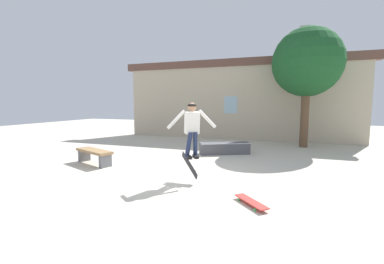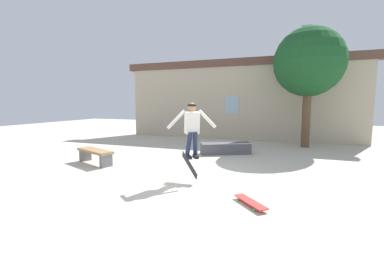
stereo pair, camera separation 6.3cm
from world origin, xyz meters
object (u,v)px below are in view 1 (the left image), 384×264
object	(u,v)px
skater	(192,125)
skateboard_flipping	(190,165)
skateboard_resting	(251,202)
skate_ledge	(225,148)
tree_right	(307,63)
park_bench	(94,154)

from	to	relation	value
skater	skateboard_flipping	bearing A→B (deg)	-54.52
skateboard_flipping	skateboard_resting	size ratio (longest dim) A/B	0.81
skateboard_flipping	skateboard_resting	distance (m)	1.95
skater	skateboard_resting	size ratio (longest dim) A/B	1.81
skate_ledge	skateboard_resting	xyz separation A→B (m)	(1.57, -4.72, -0.15)
skateboard_flipping	skater	bearing A→B (deg)	107.22
skateboard_resting	skate_ledge	bearing A→B (deg)	155.50
tree_right	skate_ledge	distance (m)	5.29
park_bench	skate_ledge	distance (m)	4.67
park_bench	skateboard_resting	bearing A→B (deg)	2.41
park_bench	skater	bearing A→B (deg)	11.15
tree_right	park_bench	bearing A→B (deg)	-138.49
tree_right	skateboard_flipping	world-z (taller)	tree_right
skater	skateboard_flipping	distance (m)	0.98
skateboard_resting	park_bench	bearing A→B (deg)	-151.16
skateboard_resting	tree_right	bearing A→B (deg)	126.61
park_bench	skateboard_resting	size ratio (longest dim) A/B	2.11
park_bench	skateboard_resting	xyz separation A→B (m)	(5.12, -1.69, -0.26)
tree_right	skate_ledge	bearing A→B (deg)	-137.14
skateboard_flipping	skateboard_resting	xyz separation A→B (m)	(1.63, -1.01, -0.34)
skater	tree_right	bearing A→B (deg)	120.15
park_bench	skater	distance (m)	3.73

